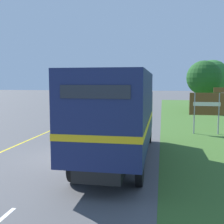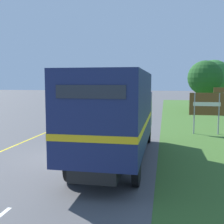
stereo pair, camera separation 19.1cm
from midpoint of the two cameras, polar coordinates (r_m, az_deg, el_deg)
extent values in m
plane|color=#515154|center=(12.61, -8.15, -9.11)|extent=(200.00, 200.00, 0.00)
cube|color=yellow|center=(25.60, -7.11, -1.36)|extent=(0.12, 58.48, 0.01)
cube|color=white|center=(12.81, -7.84, -8.85)|extent=(0.12, 2.60, 0.01)
cube|color=white|center=(19.05, -1.70, -3.87)|extent=(0.12, 2.60, 0.01)
cube|color=white|center=(25.48, 1.35, -1.35)|extent=(0.12, 2.60, 0.01)
cube|color=white|center=(31.97, 3.16, 0.15)|extent=(0.12, 2.60, 0.01)
cube|color=white|center=(38.50, 4.36, 1.15)|extent=(0.12, 2.60, 0.01)
cylinder|color=black|center=(15.78, -0.72, -4.12)|extent=(0.22, 1.00, 1.00)
cylinder|color=black|center=(15.52, 7.24, -4.34)|extent=(0.22, 1.00, 1.00)
cylinder|color=black|center=(9.56, -8.32, -10.95)|extent=(0.22, 1.00, 1.00)
cylinder|color=black|center=(9.13, 5.06, -11.74)|extent=(0.22, 1.00, 1.00)
cube|color=black|center=(11.98, 1.07, -6.51)|extent=(1.40, 8.76, 0.36)
cube|color=navy|center=(10.71, 0.20, 0.58)|extent=(2.54, 6.66, 2.81)
cube|color=gold|center=(10.77, 0.20, -2.02)|extent=(2.56, 6.68, 0.20)
cube|color=#232833|center=(7.39, -4.29, 4.12)|extent=(1.90, 0.03, 0.36)
cube|color=navy|center=(15.07, 3.08, 0.42)|extent=(2.44, 2.10, 1.90)
cube|color=#283342|center=(16.09, 3.55, 1.63)|extent=(2.16, 0.03, 0.85)
cylinder|color=black|center=(29.30, -2.87, 0.26)|extent=(0.16, 0.66, 0.66)
cylinder|color=black|center=(29.01, -0.03, 0.20)|extent=(0.16, 0.66, 0.66)
cylinder|color=black|center=(26.89, -4.07, -0.27)|extent=(0.16, 0.66, 0.66)
cylinder|color=black|center=(26.57, -0.99, -0.34)|extent=(0.16, 0.66, 0.66)
cube|color=white|center=(27.88, -1.98, 0.95)|extent=(1.80, 4.03, 0.95)
cube|color=#282D38|center=(27.66, -2.06, 2.74)|extent=(1.55, 2.22, 0.81)
cube|color=red|center=(26.05, -4.27, 0.94)|extent=(0.20, 0.03, 0.14)
cube|color=red|center=(25.77, -1.56, 0.90)|extent=(0.20, 0.03, 0.14)
cylinder|color=#9E9EA3|center=(18.69, 16.09, -0.25)|extent=(0.09, 0.09, 2.63)
cylinder|color=#9E9EA3|center=(18.90, 20.59, -0.33)|extent=(0.09, 0.09, 2.63)
cube|color=brown|center=(18.73, 18.41, 1.55)|extent=(2.13, 0.06, 1.42)
cube|color=brown|center=(18.80, 20.69, 4.20)|extent=(0.68, 0.06, 0.32)
cube|color=silver|center=(18.69, 18.43, 1.54)|extent=(1.66, 0.02, 0.26)
cylinder|color=#4C3823|center=(31.98, 17.84, 1.94)|extent=(0.33, 0.33, 2.30)
sphere|color=#1E511E|center=(31.91, 17.99, 6.64)|extent=(3.69, 3.69, 3.69)
cylinder|color=brown|center=(37.61, 19.26, 2.27)|extent=(0.30, 0.30, 2.05)
sphere|color=#2D702D|center=(37.54, 19.41, 6.56)|extent=(4.48, 4.48, 4.48)
camera|label=1|loc=(0.10, -90.28, -0.03)|focal=45.00mm
camera|label=2|loc=(0.10, 89.72, 0.03)|focal=45.00mm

